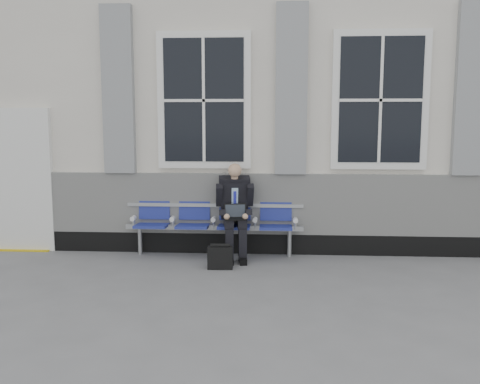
{
  "coord_description": "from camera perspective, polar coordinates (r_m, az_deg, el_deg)",
  "views": [
    {
      "loc": [
        -1.14,
        -6.3,
        2.02
      ],
      "look_at": [
        -1.6,
        0.9,
        1.0
      ],
      "focal_mm": 40.0,
      "sensor_mm": 36.0,
      "label": 1
    }
  ],
  "objects": [
    {
      "name": "ground",
      "position": [
        6.71,
        13.43,
        -9.71
      ],
      "size": [
        70.0,
        70.0,
        0.0
      ],
      "primitive_type": "plane",
      "color": "slate",
      "rests_on": "ground"
    },
    {
      "name": "businessman",
      "position": [
        7.62,
        -0.55,
        -1.6
      ],
      "size": [
        0.56,
        0.76,
        1.37
      ],
      "color": "black",
      "rests_on": "ground"
    },
    {
      "name": "bench",
      "position": [
        7.81,
        -2.78,
        -2.81
      ],
      "size": [
        2.6,
        0.47,
        0.91
      ],
      "color": "#9EA0A3",
      "rests_on": "ground"
    },
    {
      "name": "station_building",
      "position": [
        9.84,
        10.31,
        9.08
      ],
      "size": [
        14.4,
        4.4,
        4.49
      ],
      "color": "silver",
      "rests_on": "ground"
    },
    {
      "name": "briefcase",
      "position": [
        7.2,
        -2.12,
        -6.96
      ],
      "size": [
        0.34,
        0.16,
        0.34
      ],
      "color": "black",
      "rests_on": "ground"
    }
  ]
}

